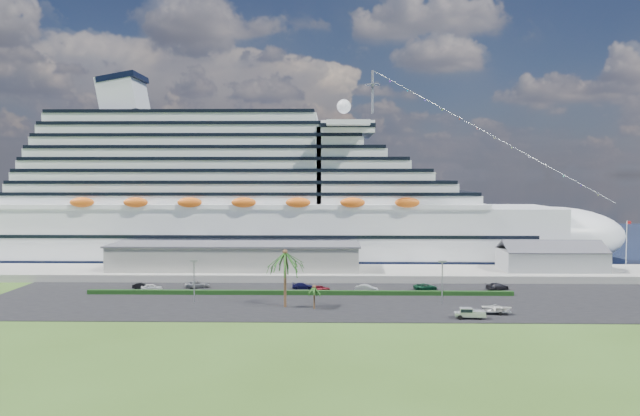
{
  "coord_description": "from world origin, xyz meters",
  "views": [
    {
      "loc": [
        -1.14,
        -111.42,
        24.8
      ],
      "look_at": [
        -3.98,
        30.0,
        17.34
      ],
      "focal_mm": 35.0,
      "sensor_mm": 36.0,
      "label": 1
    }
  ],
  "objects_px": {
    "parked_car_3": "(303,286)",
    "cruise_ship": "(260,204)",
    "boat_trailer": "(497,308)",
    "pickup_truck": "(469,313)"
  },
  "relations": [
    {
      "from": "parked_car_3",
      "to": "cruise_ship",
      "type": "bearing_deg",
      "value": 19.38
    },
    {
      "from": "parked_car_3",
      "to": "boat_trailer",
      "type": "bearing_deg",
      "value": -123.34
    },
    {
      "from": "boat_trailer",
      "to": "parked_car_3",
      "type": "bearing_deg",
      "value": 145.9
    },
    {
      "from": "cruise_ship",
      "to": "pickup_truck",
      "type": "height_order",
      "value": "cruise_ship"
    },
    {
      "from": "boat_trailer",
      "to": "cruise_ship",
      "type": "bearing_deg",
      "value": 127.15
    },
    {
      "from": "cruise_ship",
      "to": "parked_car_3",
      "type": "relative_size",
      "value": 41.58
    },
    {
      "from": "cruise_ship",
      "to": "boat_trailer",
      "type": "distance_m",
      "value": 83.52
    },
    {
      "from": "parked_car_3",
      "to": "pickup_truck",
      "type": "xyz_separation_m",
      "value": [
        30.06,
        -27.53,
        0.35
      ]
    },
    {
      "from": "cruise_ship",
      "to": "pickup_truck",
      "type": "distance_m",
      "value": 83.13
    },
    {
      "from": "pickup_truck",
      "to": "boat_trailer",
      "type": "distance_m",
      "value": 6.55
    }
  ]
}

